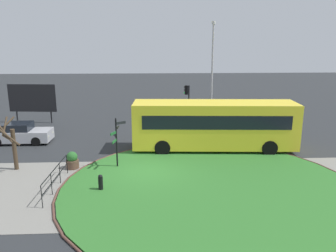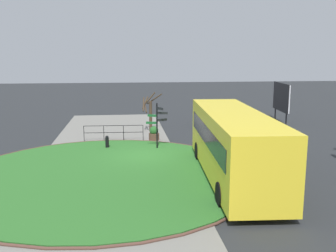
# 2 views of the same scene
# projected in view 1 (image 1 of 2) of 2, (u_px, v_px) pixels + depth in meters

# --- Properties ---
(ground) EXTENTS (120.00, 120.00, 0.00)m
(ground) POSITION_uv_depth(u_px,v_px,m) (148.00, 173.00, 18.88)
(ground) COLOR #282B2D
(sidewalk_paving) EXTENTS (32.00, 7.90, 0.02)m
(sidewalk_paving) POSITION_uv_depth(u_px,v_px,m) (148.00, 188.00, 16.89)
(sidewalk_paving) COLOR gray
(sidewalk_paving) RESTS_ON ground
(grass_island) EXTENTS (14.73, 14.73, 0.10)m
(grass_island) POSITION_uv_depth(u_px,v_px,m) (210.00, 187.00, 16.94)
(grass_island) COLOR #2D6B28
(grass_island) RESTS_ON ground
(grass_kerb_ring) EXTENTS (15.04, 15.04, 0.11)m
(grass_kerb_ring) POSITION_uv_depth(u_px,v_px,m) (210.00, 187.00, 16.93)
(grass_kerb_ring) COLOR brown
(grass_kerb_ring) RESTS_ON ground
(signpost_directional) EXTENTS (0.79, 1.34, 2.95)m
(signpost_directional) POSITION_uv_depth(u_px,v_px,m) (116.00, 139.00, 19.23)
(signpost_directional) COLOR black
(signpost_directional) RESTS_ON ground
(bollard_foreground) EXTENTS (0.23, 0.23, 0.85)m
(bollard_foreground) POSITION_uv_depth(u_px,v_px,m) (101.00, 183.00, 16.47)
(bollard_foreground) COLOR black
(bollard_foreground) RESTS_ON ground
(railing_grass_edge) EXTENTS (0.16, 4.08, 1.09)m
(railing_grass_edge) POSITION_uv_depth(u_px,v_px,m) (56.00, 176.00, 16.65)
(railing_grass_edge) COLOR black
(railing_grass_edge) RESTS_ON ground
(bus_yellow) EXTENTS (10.80, 3.22, 3.23)m
(bus_yellow) POSITION_uv_depth(u_px,v_px,m) (214.00, 125.00, 22.50)
(bus_yellow) COLOR yellow
(bus_yellow) RESTS_ON ground
(car_near_lane) EXTENTS (4.30, 1.83, 1.46)m
(car_near_lane) POSITION_uv_depth(u_px,v_px,m) (20.00, 134.00, 24.29)
(car_near_lane) COLOR #B7B7BC
(car_near_lane) RESTS_ON ground
(traffic_light_near) EXTENTS (0.49, 0.30, 3.49)m
(traffic_light_near) POSITION_uv_depth(u_px,v_px,m) (187.00, 96.00, 28.80)
(traffic_light_near) COLOR black
(traffic_light_near) RESTS_ON ground
(lamppost_tall) EXTENTS (0.32, 0.32, 8.70)m
(lamppost_tall) POSITION_uv_depth(u_px,v_px,m) (212.00, 71.00, 28.76)
(lamppost_tall) COLOR #B7B7BC
(lamppost_tall) RESTS_ON ground
(billboard_left) EXTENTS (4.25, 0.55, 3.46)m
(billboard_left) POSITION_uv_depth(u_px,v_px,m) (32.00, 99.00, 29.95)
(billboard_left) COLOR black
(billboard_left) RESTS_ON ground
(planter_near_signpost) EXTENTS (0.72, 0.72, 1.01)m
(planter_near_signpost) POSITION_uv_depth(u_px,v_px,m) (72.00, 161.00, 19.41)
(planter_near_signpost) COLOR brown
(planter_near_signpost) RESTS_ON ground
(street_tree_bare) EXTENTS (1.45, 1.60, 3.03)m
(street_tree_bare) POSITION_uv_depth(u_px,v_px,m) (12.00, 144.00, 18.92)
(street_tree_bare) COLOR #423323
(street_tree_bare) RESTS_ON ground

